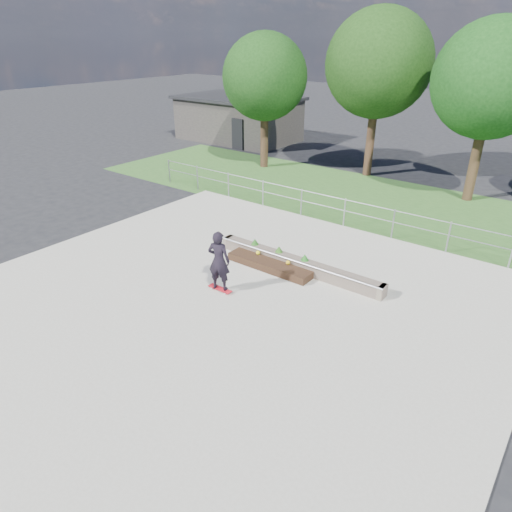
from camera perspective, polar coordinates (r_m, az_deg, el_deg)
The scene contains 11 objects.
ground at distance 12.99m, azimuth -4.76°, elevation -6.45°, with size 120.00×120.00×0.00m, color black.
grass_verge at distance 21.59m, azimuth 15.16°, elevation 6.34°, with size 30.00×8.00×0.02m, color #2A5020.
concrete_slab at distance 12.97m, azimuth -4.76°, elevation -6.33°, with size 15.00×15.00×0.06m, color #9A9789.
fence at distance 18.31m, azimuth 11.03°, elevation 5.79°, with size 20.06×0.06×1.20m.
building at distance 34.17m, azimuth -2.21°, elevation 16.84°, with size 8.40×5.40×3.00m.
tree_far_left at distance 26.19m, azimuth 1.10°, elevation 21.42°, with size 4.55×4.55×7.15m.
tree_mid_left at distance 25.13m, azimuth 15.07°, elevation 22.15°, with size 5.25×5.25×8.25m.
tree_mid_right at distance 22.54m, azimuth 27.42°, elevation 18.96°, with size 4.90×4.90×7.70m.
grind_ledge at distance 14.77m, azimuth 5.13°, elevation -1.00°, with size 6.00×0.44×0.43m.
planter_bed at distance 15.03m, azimuth 2.41°, elevation -0.50°, with size 3.00×1.20×0.61m.
skateboarder at distance 13.20m, azimuth -4.66°, elevation -0.62°, with size 0.80×0.62×1.91m.
Camera 1 is at (7.48, -8.02, 6.95)m, focal length 32.00 mm.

